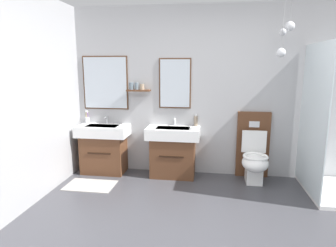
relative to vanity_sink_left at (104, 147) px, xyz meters
name	(u,v)px	position (x,y,z in m)	size (l,w,h in m)	color
wall_back	(215,92)	(1.71, 0.25, 0.88)	(4.60, 0.64, 2.55)	#A8A8AA
bath_mat	(90,185)	(0.00, -0.58, -0.40)	(0.68, 0.44, 0.01)	#9E9993
vanity_sink_left	(104,147)	(0.00, 0.00, 0.00)	(0.80, 0.45, 0.76)	#56331E
tap_on_left_sink	(106,119)	(0.00, 0.16, 0.43)	(0.03, 0.13, 0.11)	silver
vanity_sink_right	(173,150)	(1.11, 0.00, 0.00)	(0.80, 0.45, 0.76)	#56331E
tap_on_right_sink	(175,121)	(1.11, 0.16, 0.43)	(0.03, 0.13, 0.11)	silver
toilet	(254,156)	(2.30, -0.01, -0.03)	(0.48, 0.62, 1.00)	#56331E
toothbrush_cup	(87,120)	(-0.32, 0.15, 0.41)	(0.07, 0.07, 0.20)	silver
soap_dispenser	(196,121)	(1.43, 0.16, 0.44)	(0.06, 0.06, 0.19)	gray
shower_tray	(329,162)	(3.21, -0.34, 0.02)	(0.87, 1.02, 1.95)	white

